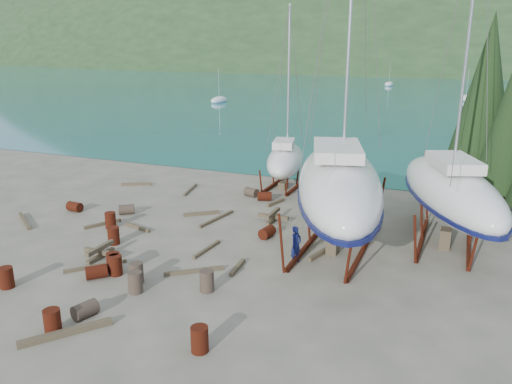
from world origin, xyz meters
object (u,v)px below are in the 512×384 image
at_px(large_sailboat_near, 339,183).
at_px(large_sailboat_far, 451,190).
at_px(small_sailboat_shore, 285,160).
at_px(worker, 296,245).

xyz_separation_m(large_sailboat_near, large_sailboat_far, (4.92, 2.60, -0.48)).
xyz_separation_m(small_sailboat_shore, worker, (4.64, -11.72, -1.13)).
bearing_deg(worker, large_sailboat_far, -31.94).
xyz_separation_m(large_sailboat_far, small_sailboat_shore, (-10.87, 6.79, -0.81)).
bearing_deg(large_sailboat_far, small_sailboat_shore, 126.73).
height_order(large_sailboat_near, small_sailboat_shore, large_sailboat_near).
bearing_deg(worker, large_sailboat_near, -9.46).
relative_size(large_sailboat_near, worker, 11.81).
distance_m(large_sailboat_near, worker, 3.61).
relative_size(large_sailboat_far, worker, 9.94).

